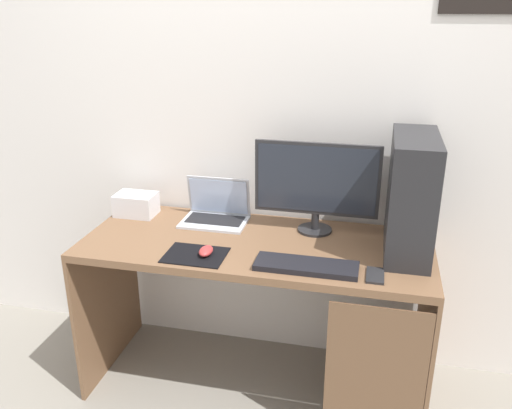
% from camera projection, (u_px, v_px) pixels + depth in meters
% --- Properties ---
extents(ground_plane, '(8.00, 8.00, 0.00)m').
position_uv_depth(ground_plane, '(256.00, 381.00, 2.69)').
color(ground_plane, gray).
extents(wall_back, '(4.00, 0.05, 2.60)m').
position_uv_depth(wall_back, '(274.00, 111.00, 2.55)').
color(wall_back, silver).
rests_on(wall_back, ground_plane).
extents(desk, '(1.57, 0.65, 0.78)m').
position_uv_depth(desk, '(260.00, 273.00, 2.45)').
color(desk, brown).
rests_on(desk, ground_plane).
extents(pc_tower, '(0.19, 0.46, 0.51)m').
position_uv_depth(pc_tower, '(411.00, 195.00, 2.24)').
color(pc_tower, '#232326').
rests_on(pc_tower, desk).
extents(monitor, '(0.57, 0.16, 0.43)m').
position_uv_depth(monitor, '(316.00, 184.00, 2.43)').
color(monitor, '#232326').
rests_on(monitor, desk).
extents(laptop, '(0.32, 0.21, 0.21)m').
position_uv_depth(laptop, '(216.00, 213.00, 2.62)').
color(laptop, '#B7BCC6').
rests_on(laptop, desk).
extents(projector, '(0.20, 0.14, 0.11)m').
position_uv_depth(projector, '(136.00, 204.00, 2.69)').
color(projector, silver).
rests_on(projector, desk).
extents(keyboard, '(0.42, 0.14, 0.02)m').
position_uv_depth(keyboard, '(306.00, 266.00, 2.16)').
color(keyboard, black).
rests_on(keyboard, desk).
extents(mousepad, '(0.26, 0.20, 0.00)m').
position_uv_depth(mousepad, '(195.00, 255.00, 2.27)').
color(mousepad, black).
rests_on(mousepad, desk).
extents(mouse_left, '(0.06, 0.10, 0.03)m').
position_uv_depth(mouse_left, '(206.00, 251.00, 2.27)').
color(mouse_left, '#B23333').
rests_on(mouse_left, mousepad).
extents(cell_phone, '(0.07, 0.13, 0.01)m').
position_uv_depth(cell_phone, '(375.00, 275.00, 2.10)').
color(cell_phone, '#232326').
rests_on(cell_phone, desk).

